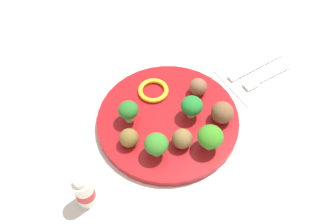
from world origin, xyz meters
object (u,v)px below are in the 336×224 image
broccoli_floret_back_left (210,137)px  meatball_center (182,139)px  broccoli_floret_mid_left (192,106)px  meatball_near_rim (130,140)px  pepper_ring_near_rim (153,90)px  knife (254,67)px  meatball_far_rim (222,113)px  fork (264,78)px  plate (168,120)px  yogurt_bottle (84,191)px  meatball_back_left (198,87)px  napkin (261,73)px  broccoli_floret_back_right (156,144)px  broccoli_floret_front_left (128,111)px

broccoli_floret_back_left → meatball_center: bearing=-44.8°
broccoli_floret_mid_left → meatball_near_rim: broccoli_floret_mid_left is taller
pepper_ring_near_rim → knife: size_ratio=0.43×
meatball_center → meatball_far_rim: bearing=177.7°
meatball_center → fork: 0.25m
plate → pepper_ring_near_rim: size_ratio=4.44×
broccoli_floret_mid_left → yogurt_bottle: size_ratio=0.61×
knife → yogurt_bottle: 0.45m
meatball_back_left → napkin: size_ratio=0.21×
broccoli_floret_back_right → broccoli_floret_back_left: bearing=149.5°
meatball_far_rim → yogurt_bottle: yogurt_bottle is taller
plate → napkin: bearing=174.0°
broccoli_floret_back_right → knife: 0.31m
yogurt_bottle → knife: bearing=-175.6°
meatball_back_left → yogurt_bottle: (0.30, 0.05, 0.00)m
broccoli_floret_back_right → broccoli_floret_front_left: size_ratio=1.04×
broccoli_floret_back_left → plate: bearing=-79.4°
broccoli_floret_mid_left → fork: bearing=174.4°
meatball_near_rim → pepper_ring_near_rim: meatball_near_rim is taller
broccoli_floret_back_left → meatball_back_left: 0.13m
plate → broccoli_floret_front_left: (0.06, -0.04, 0.04)m
meatball_center → meatball_far_rim: meatball_far_rim is taller
meatball_back_left → napkin: meatball_back_left is taller
broccoli_floret_front_left → meatball_near_rim: bearing=57.7°
meatball_center → yogurt_bottle: (0.19, -0.02, 0.00)m
broccoli_floret_back_right → fork: broccoli_floret_back_right is taller
meatball_far_rim → knife: meatball_far_rim is taller
meatball_center → knife: meatball_center is taller
broccoli_floret_mid_left → meatball_back_left: broccoli_floret_mid_left is taller
broccoli_floret_back_left → broccoli_floret_front_left: (0.08, -0.14, -0.00)m
meatball_near_rim → fork: meatball_near_rim is taller
broccoli_floret_front_left → napkin: bearing=167.1°
plate → meatball_near_rim: size_ratio=7.85×
meatball_back_left → meatball_center: bearing=35.7°
napkin → broccoli_floret_back_left: bearing=18.1°
broccoli_floret_mid_left → knife: size_ratio=0.33×
plate → meatball_back_left: bearing=-171.9°
yogurt_bottle → meatball_back_left: bearing=-169.8°
meatball_far_rim → napkin: (-0.16, -0.04, -0.04)m
meatball_center → meatball_far_rim: (-0.10, 0.00, 0.00)m
broccoli_floret_back_right → broccoli_floret_front_left: broccoli_floret_back_right is taller
meatball_back_left → meatball_far_rim: meatball_far_rim is taller
broccoli_floret_back_right → yogurt_bottle: bearing=-3.0°
broccoli_floret_back_right → meatball_near_rim: (0.03, -0.04, -0.01)m
broccoli_floret_front_left → pepper_ring_near_rim: (-0.08, -0.03, -0.03)m
broccoli_floret_back_right → meatball_near_rim: 0.05m
meatball_back_left → napkin: 0.16m
meatball_back_left → meatball_far_rim: size_ratio=0.82×
knife → broccoli_floret_back_right: bearing=7.9°
knife → yogurt_bottle: yogurt_bottle is taller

